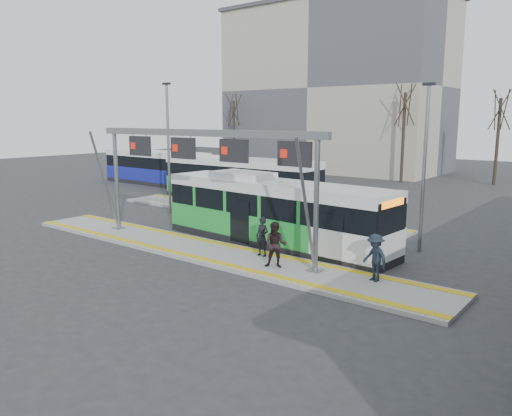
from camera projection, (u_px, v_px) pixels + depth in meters
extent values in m
plane|color=#2D2D30|center=(204.00, 252.00, 21.93)|extent=(120.00, 120.00, 0.00)
cube|color=gray|center=(204.00, 251.00, 21.92)|extent=(22.00, 3.00, 0.15)
cube|color=gray|center=(249.00, 214.00, 30.54)|extent=(20.00, 3.00, 0.15)
cube|color=gold|center=(222.00, 244.00, 22.79)|extent=(22.00, 0.35, 0.02)
cube|color=gold|center=(185.00, 254.00, 21.02)|extent=(22.00, 0.35, 0.02)
cube|color=gold|center=(260.00, 210.00, 31.41)|extent=(20.00, 0.35, 0.02)
cylinder|color=slate|center=(117.00, 180.00, 25.66)|extent=(0.20, 0.20, 5.05)
cube|color=slate|center=(119.00, 228.00, 26.10)|extent=(0.50, 0.50, 0.06)
cylinder|color=slate|center=(105.00, 182.00, 25.12)|extent=(0.12, 1.46, 4.90)
cylinder|color=slate|center=(316.00, 205.00, 18.33)|extent=(0.20, 0.20, 5.05)
cube|color=slate|center=(315.00, 270.00, 18.77)|extent=(0.50, 0.50, 0.06)
cylinder|color=slate|center=(306.00, 208.00, 17.79)|extent=(0.12, 1.46, 4.90)
cube|color=slate|center=(199.00, 133.00, 21.55)|extent=(13.00, 0.25, 0.30)
cube|color=black|center=(140.00, 146.00, 24.12)|extent=(1.50, 0.12, 0.95)
cube|color=red|center=(133.00, 146.00, 24.34)|extent=(0.32, 0.02, 0.32)
cube|color=black|center=(183.00, 148.00, 22.29)|extent=(1.50, 0.12, 0.95)
cube|color=red|center=(175.00, 148.00, 22.51)|extent=(0.32, 0.02, 0.32)
cube|color=black|center=(234.00, 151.00, 20.45)|extent=(1.50, 0.12, 0.95)
cube|color=red|center=(224.00, 151.00, 20.67)|extent=(0.32, 0.02, 0.32)
cube|color=black|center=(294.00, 154.00, 18.62)|extent=(1.50, 0.12, 0.95)
cube|color=red|center=(284.00, 154.00, 18.84)|extent=(0.32, 0.02, 0.32)
cube|color=#A8A08C|center=(336.00, 90.00, 56.68)|extent=(24.00, 12.00, 18.00)
cube|color=#3F3F42|center=(338.00, 5.00, 55.06)|extent=(24.50, 12.50, 0.40)
cube|color=black|center=(273.00, 241.00, 23.35)|extent=(12.03, 3.33, 0.35)
cube|color=green|center=(274.00, 225.00, 23.22)|extent=(12.03, 3.33, 1.14)
cube|color=black|center=(274.00, 203.00, 23.03)|extent=(12.03, 3.26, 0.99)
cube|color=white|center=(274.00, 187.00, 22.90)|extent=(12.03, 3.33, 0.50)
cube|color=orange|center=(393.00, 203.00, 18.99)|extent=(0.17, 1.77, 0.28)
cube|color=white|center=(243.00, 175.00, 24.14)|extent=(3.09, 1.97, 0.30)
cylinder|color=black|center=(197.00, 225.00, 25.24)|extent=(1.01, 0.36, 0.99)
cylinder|color=black|center=(228.00, 219.00, 26.86)|extent=(1.01, 0.36, 0.99)
cylinder|color=black|center=(323.00, 252.00, 20.12)|extent=(1.01, 0.36, 0.99)
cylinder|color=black|center=(352.00, 242.00, 21.74)|extent=(1.01, 0.36, 0.99)
cube|color=black|center=(240.00, 199.00, 35.44)|extent=(12.34, 2.73, 0.36)
cube|color=green|center=(240.00, 188.00, 35.30)|extent=(12.34, 2.73, 1.18)
cube|color=black|center=(240.00, 173.00, 35.11)|extent=(12.34, 2.65, 1.03)
cube|color=white|center=(240.00, 162.00, 34.97)|extent=(12.34, 2.73, 0.51)
cylinder|color=black|center=(185.00, 191.00, 37.08)|extent=(1.03, 0.32, 1.03)
cylinder|color=black|center=(207.00, 187.00, 38.88)|extent=(1.03, 0.32, 1.03)
cylinder|color=black|center=(272.00, 202.00, 32.25)|extent=(1.03, 0.32, 1.03)
cylinder|color=black|center=(292.00, 197.00, 34.05)|extent=(1.03, 0.32, 1.03)
cube|color=black|center=(157.00, 182.00, 44.73)|extent=(11.40, 2.66, 0.35)
cube|color=navy|center=(156.00, 174.00, 44.60)|extent=(11.40, 2.66, 1.14)
cube|color=black|center=(156.00, 162.00, 44.41)|extent=(11.40, 2.59, 0.99)
cube|color=white|center=(156.00, 154.00, 44.28)|extent=(11.40, 2.66, 0.49)
cylinder|color=black|center=(119.00, 177.00, 46.29)|extent=(0.99, 0.31, 0.99)
cylinder|color=black|center=(139.00, 175.00, 47.99)|extent=(0.99, 0.31, 0.99)
cylinder|color=black|center=(173.00, 183.00, 41.71)|extent=(0.99, 0.31, 0.99)
cylinder|color=black|center=(192.00, 180.00, 43.41)|extent=(0.99, 0.31, 0.99)
imported|color=black|center=(262.00, 237.00, 20.71)|extent=(0.61, 0.40, 1.64)
imported|color=black|center=(276.00, 245.00, 19.08)|extent=(1.07, 0.99, 1.78)
imported|color=black|center=(375.00, 258.00, 17.49)|extent=(1.25, 1.01, 1.69)
cylinder|color=#382B21|center=(403.00, 138.00, 45.26)|extent=(0.28, 0.28, 8.12)
cylinder|color=#382B21|center=(497.00, 142.00, 43.73)|extent=(0.28, 0.28, 7.58)
cylinder|color=#382B21|center=(234.00, 135.00, 57.21)|extent=(0.28, 0.28, 7.80)
cylinder|color=slate|center=(168.00, 150.00, 30.49)|extent=(0.16, 0.16, 7.87)
cube|color=black|center=(166.00, 84.00, 29.79)|extent=(0.50, 0.25, 0.12)
cylinder|color=slate|center=(424.00, 170.00, 21.42)|extent=(0.16, 0.16, 7.23)
cube|color=black|center=(429.00, 84.00, 20.78)|extent=(0.50, 0.25, 0.12)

